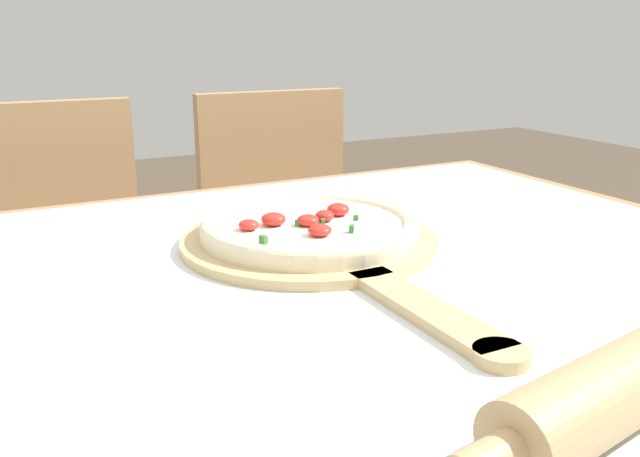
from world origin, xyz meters
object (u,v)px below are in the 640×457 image
object	(u,v)px
chair_left	(61,285)
chair_right	(288,249)
pizza_peel	(319,246)
pizza	(309,226)

from	to	relation	value
chair_left	chair_right	size ratio (longest dim) A/B	1.00
pizza_peel	chair_right	xyz separation A→B (m)	(0.29, 0.73, -0.26)
pizza	chair_left	distance (m)	0.79
pizza	chair_right	distance (m)	0.81
pizza	chair_right	size ratio (longest dim) A/B	0.31
pizza_peel	pizza	xyz separation A→B (m)	(-0.00, 0.03, 0.02)
chair_left	pizza	bearing A→B (deg)	-70.27
pizza_peel	chair_left	world-z (taller)	chair_left
pizza	chair_right	xyz separation A→B (m)	(0.29, 0.70, -0.28)
pizza_peel	chair_left	bearing A→B (deg)	108.38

